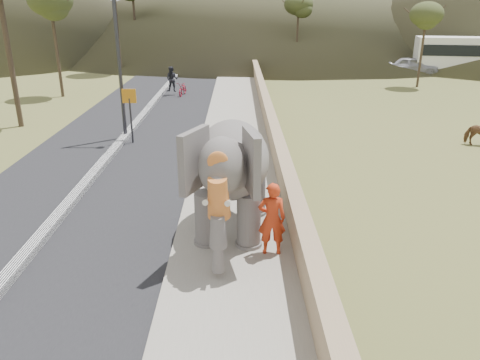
# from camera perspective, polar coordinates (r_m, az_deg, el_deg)

# --- Properties ---
(ground) EXTENTS (160.00, 160.00, 0.00)m
(ground) POSITION_cam_1_polar(r_m,az_deg,el_deg) (9.60, -1.12, -16.74)
(ground) COLOR olive
(ground) RESTS_ON ground
(road) EXTENTS (7.00, 120.00, 0.03)m
(road) POSITION_cam_1_polar(r_m,az_deg,el_deg) (19.25, -15.81, 2.38)
(road) COLOR black
(road) RESTS_ON ground
(median) EXTENTS (0.35, 120.00, 0.22)m
(median) POSITION_cam_1_polar(r_m,az_deg,el_deg) (19.22, -15.84, 2.65)
(median) COLOR black
(median) RESTS_ON ground
(walkway) EXTENTS (3.00, 120.00, 0.15)m
(walkway) POSITION_cam_1_polar(r_m,az_deg,el_deg) (18.53, -0.74, 2.67)
(walkway) COLOR #9E9687
(walkway) RESTS_ON ground
(parapet) EXTENTS (0.30, 120.00, 1.10)m
(parapet) POSITION_cam_1_polar(r_m,az_deg,el_deg) (18.45, 4.40, 4.08)
(parapet) COLOR tan
(parapet) RESTS_ON ground
(lamppost) EXTENTS (1.76, 0.36, 8.00)m
(lamppost) POSITION_cam_1_polar(r_m,az_deg,el_deg) (21.40, -14.05, 17.64)
(lamppost) COLOR #29292D
(lamppost) RESTS_ON ground
(signboard) EXTENTS (0.60, 0.08, 2.40)m
(signboard) POSITION_cam_1_polar(r_m,az_deg,el_deg) (20.95, -13.27, 8.70)
(signboard) COLOR #2D2D33
(signboard) RESTS_ON ground
(distant_car) EXTENTS (4.55, 2.97, 1.44)m
(distant_car) POSITION_cam_1_polar(r_m,az_deg,el_deg) (44.24, 20.36, 12.94)
(distant_car) COLOR #AAA9AF
(distant_car) RESTS_ON ground
(elephant_and_man) EXTENTS (2.59, 4.44, 3.06)m
(elephant_and_man) POSITION_cam_1_polar(r_m,az_deg,el_deg) (12.13, -0.87, 0.65)
(elephant_and_man) COLOR slate
(elephant_and_man) RESTS_ON ground
(motorcyclist) EXTENTS (1.53, 1.75, 1.91)m
(motorcyclist) POSITION_cam_1_polar(r_m,az_deg,el_deg) (32.00, -7.63, 11.50)
(motorcyclist) COLOR maroon
(motorcyclist) RESTS_ON ground
(trees) EXTENTS (47.60, 43.83, 9.63)m
(trees) POSITION_cam_1_polar(r_m,az_deg,el_deg) (37.14, -1.58, 18.08)
(trees) COLOR #473828
(trees) RESTS_ON ground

